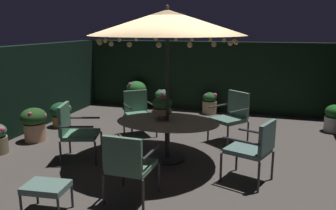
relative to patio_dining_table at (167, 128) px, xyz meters
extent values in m
cube|color=#48413C|center=(-0.01, 0.10, -0.58)|extent=(7.48, 7.97, 0.02)
cube|color=black|center=(-0.01, 3.94, 0.38)|extent=(7.48, 0.30, 1.92)
cube|color=black|center=(-3.60, 0.10, 0.38)|extent=(0.30, 7.97, 1.92)
cylinder|color=#2D2C2E|center=(0.00, 0.00, -0.56)|extent=(0.64, 0.64, 0.03)
cylinder|color=#2D2C2E|center=(0.00, 0.00, -0.24)|extent=(0.09, 0.09, 0.67)
ellipsoid|color=#B3B199|center=(0.00, 0.00, 0.11)|extent=(1.83, 1.32, 0.03)
cylinder|color=#30312F|center=(0.00, 0.00, 0.59)|extent=(0.06, 0.06, 2.32)
cone|color=#D8B27C|center=(0.00, 0.00, 1.81)|extent=(2.63, 2.63, 0.41)
sphere|color=#30312F|center=(0.00, 0.00, 2.06)|extent=(0.07, 0.07, 0.07)
sphere|color=#F9DB8C|center=(1.14, -0.04, 1.50)|extent=(0.07, 0.07, 0.07)
sphere|color=#F9DB8C|center=(1.06, 0.42, 1.50)|extent=(0.07, 0.07, 0.07)
sphere|color=#F9DB8C|center=(0.84, 0.77, 1.50)|extent=(0.07, 0.07, 0.07)
sphere|color=#F9DB8C|center=(0.55, 0.99, 1.50)|extent=(0.07, 0.07, 0.07)
sphere|color=#F9DB8C|center=(0.17, 1.13, 1.50)|extent=(0.07, 0.07, 0.07)
sphere|color=#F9DB8C|center=(-0.16, 1.13, 1.50)|extent=(0.07, 0.07, 0.07)
sphere|color=#F9DB8C|center=(-0.54, 1.01, 1.50)|extent=(0.07, 0.07, 0.07)
sphere|color=#F9DB8C|center=(-0.85, 0.75, 1.50)|extent=(0.07, 0.07, 0.07)
sphere|color=#F9DB8C|center=(-1.06, 0.42, 1.50)|extent=(0.07, 0.07, 0.07)
sphere|color=#F9DB8C|center=(-1.14, 0.01, 1.50)|extent=(0.07, 0.07, 0.07)
sphere|color=#F9DB8C|center=(-1.09, -0.35, 1.50)|extent=(0.07, 0.07, 0.07)
sphere|color=#F9DB8C|center=(-0.85, -0.76, 1.50)|extent=(0.07, 0.07, 0.07)
sphere|color=#F9DB8C|center=(-0.54, -1.00, 1.50)|extent=(0.07, 0.07, 0.07)
sphere|color=#F9DB8C|center=(-0.21, -1.12, 1.50)|extent=(0.07, 0.07, 0.07)
sphere|color=#F9DB8C|center=(0.21, -1.12, 1.50)|extent=(0.07, 0.07, 0.07)
sphere|color=#F9DB8C|center=(0.61, -0.96, 1.50)|extent=(0.07, 0.07, 0.07)
sphere|color=#F9DB8C|center=(0.89, -0.71, 1.50)|extent=(0.07, 0.07, 0.07)
sphere|color=#F9DB8C|center=(1.08, -0.35, 1.50)|extent=(0.07, 0.07, 0.07)
cylinder|color=tan|center=(-0.13, 0.11, 0.18)|extent=(0.15, 0.15, 0.10)
cylinder|color=tan|center=(-0.13, 0.11, 0.28)|extent=(0.34, 0.34, 0.10)
ellipsoid|color=#356A38|center=(-0.13, 0.11, 0.41)|extent=(0.36, 0.36, 0.22)
sphere|color=#DA4E6A|center=(-0.13, 0.11, 0.49)|extent=(0.13, 0.13, 0.13)
cylinder|color=#303130|center=(0.97, 0.81, -0.35)|extent=(0.04, 0.04, 0.45)
cylinder|color=#303130|center=(0.53, 1.15, -0.35)|extent=(0.04, 0.04, 0.45)
cylinder|color=#303130|center=(1.32, 1.26, -0.35)|extent=(0.04, 0.04, 0.45)
cylinder|color=#303130|center=(0.88, 1.60, -0.35)|extent=(0.04, 0.04, 0.45)
cube|color=#4F6F61|center=(0.92, 1.20, -0.09)|extent=(0.77, 0.78, 0.07)
cube|color=#4F6F61|center=(1.09, 1.42, 0.20)|extent=(0.46, 0.37, 0.51)
cylinder|color=#303130|center=(1.14, 1.04, 0.15)|extent=(0.36, 0.46, 0.04)
cylinder|color=#303130|center=(0.70, 1.37, 0.15)|extent=(0.36, 0.46, 0.04)
cylinder|color=#2B3132|center=(-0.57, 1.12, -0.37)|extent=(0.04, 0.04, 0.41)
cylinder|color=#2B3132|center=(-0.99, 0.77, -0.37)|extent=(0.04, 0.04, 0.41)
cylinder|color=#2B3132|center=(-0.95, 1.57, -0.37)|extent=(0.04, 0.04, 0.41)
cylinder|color=#2B3132|center=(-1.37, 1.22, -0.37)|extent=(0.04, 0.04, 0.41)
cube|color=#4A745D|center=(-0.97, 1.17, -0.13)|extent=(0.78, 0.78, 0.07)
cube|color=#4A745D|center=(-1.15, 1.38, 0.14)|extent=(0.44, 0.38, 0.47)
cylinder|color=#2B3132|center=(-0.76, 1.34, 0.09)|extent=(0.39, 0.45, 0.04)
cylinder|color=#2B3132|center=(-1.18, 0.99, 0.09)|extent=(0.39, 0.45, 0.04)
cylinder|color=#2E2C33|center=(-1.26, -0.08, -0.36)|extent=(0.04, 0.04, 0.42)
cylinder|color=#2E2C33|center=(-1.08, -0.64, -0.36)|extent=(0.04, 0.04, 0.42)
cylinder|color=#2E2C33|center=(-1.82, -0.25, -0.36)|extent=(0.04, 0.04, 0.42)
cylinder|color=#2E2C33|center=(-1.65, -0.82, -0.36)|extent=(0.04, 0.04, 0.42)
cube|color=#497A5D|center=(-1.45, -0.45, -0.12)|extent=(0.72, 0.72, 0.07)
cube|color=#497A5D|center=(-1.72, -0.53, 0.17)|extent=(0.22, 0.55, 0.51)
cylinder|color=#2E2C33|center=(-1.54, -0.17, 0.11)|extent=(0.55, 0.20, 0.04)
cylinder|color=#2E2C33|center=(-1.36, -0.73, 0.11)|extent=(0.55, 0.20, 0.04)
cylinder|color=#302C35|center=(-0.32, -1.21, -0.36)|extent=(0.04, 0.04, 0.43)
cylinder|color=#302C35|center=(0.24, -1.23, -0.36)|extent=(0.04, 0.04, 0.43)
cylinder|color=#302C35|center=(-0.34, -1.80, -0.36)|extent=(0.04, 0.04, 0.43)
cylinder|color=#302C35|center=(0.22, -1.82, -0.36)|extent=(0.04, 0.04, 0.43)
cube|color=#547A5D|center=(-0.05, -1.52, -0.11)|extent=(0.57, 0.59, 0.07)
cube|color=#547A5D|center=(-0.06, -1.80, 0.15)|extent=(0.54, 0.08, 0.46)
cylinder|color=#302C35|center=(-0.33, -1.51, 0.12)|extent=(0.05, 0.57, 0.04)
cylinder|color=#302C35|center=(0.23, -1.53, 0.12)|extent=(0.05, 0.57, 0.04)
cylinder|color=#322B31|center=(1.05, -0.67, -0.34)|extent=(0.04, 0.04, 0.46)
cylinder|color=#322B31|center=(1.24, -0.17, -0.34)|extent=(0.04, 0.04, 0.46)
cylinder|color=#322B31|center=(1.61, -0.88, -0.34)|extent=(0.04, 0.04, 0.46)
cylinder|color=#322B31|center=(1.80, -0.38, -0.34)|extent=(0.04, 0.04, 0.46)
cube|color=slate|center=(1.42, -0.53, -0.08)|extent=(0.73, 0.70, 0.07)
cube|color=slate|center=(1.69, -0.62, 0.18)|extent=(0.23, 0.50, 0.45)
cylinder|color=#322B31|center=(1.33, -0.78, 0.14)|extent=(0.55, 0.23, 0.04)
cylinder|color=#322B31|center=(1.52, -0.27, 0.14)|extent=(0.55, 0.23, 0.04)
cylinder|color=#2C2D35|center=(-1.20, -2.05, -0.42)|extent=(0.03, 0.03, 0.31)
cylinder|color=#2C2D35|center=(-0.70, -2.00, -0.42)|extent=(0.03, 0.03, 0.31)
cylinder|color=#2C2D35|center=(-1.16, -2.41, -0.42)|extent=(0.03, 0.03, 0.31)
cylinder|color=#2C2D35|center=(-0.67, -2.36, -0.42)|extent=(0.03, 0.03, 0.31)
cube|color=slate|center=(-0.93, -2.20, -0.22)|extent=(0.57, 0.44, 0.08)
cylinder|color=#AA6B44|center=(-3.00, 1.28, -0.44)|extent=(0.42, 0.42, 0.26)
ellipsoid|color=#184427|center=(-3.00, 1.28, -0.17)|extent=(0.50, 0.50, 0.35)
sphere|color=#DD5B78|center=(-2.79, 1.30, -0.10)|extent=(0.09, 0.09, 0.09)
sphere|color=#DF547A|center=(-2.98, 1.41, -0.14)|extent=(0.07, 0.07, 0.07)
sphere|color=#E05177|center=(-3.09, 1.36, -0.13)|extent=(0.07, 0.07, 0.07)
sphere|color=#EC4D65|center=(-3.13, 1.18, -0.10)|extent=(0.07, 0.07, 0.07)
sphere|color=#DB4E77|center=(-2.97, 1.14, -0.11)|extent=(0.11, 0.11, 0.11)
cylinder|color=tan|center=(-2.92, 0.19, -0.39)|extent=(0.42, 0.42, 0.37)
ellipsoid|color=#21451C|center=(-2.92, 0.19, -0.06)|extent=(0.52, 0.52, 0.37)
sphere|color=#D24B7B|center=(-2.71, 0.25, -0.04)|extent=(0.10, 0.10, 0.10)
sphere|color=#D86079|center=(-2.89, 0.40, 0.01)|extent=(0.08, 0.08, 0.08)
sphere|color=#D44B6C|center=(-3.06, 0.32, -0.05)|extent=(0.09, 0.09, 0.09)
sphere|color=#E95273|center=(-3.08, 0.12, 0.00)|extent=(0.07, 0.07, 0.07)
sphere|color=#DD4569|center=(-2.85, 0.00, 0.06)|extent=(0.07, 0.07, 0.07)
cylinder|color=tan|center=(-1.17, 3.37, -0.38)|extent=(0.35, 0.35, 0.38)
ellipsoid|color=#2A5E34|center=(-1.17, 3.37, -0.09)|extent=(0.37, 0.37, 0.26)
sphere|color=#AA4486|center=(-1.07, 3.35, -0.09)|extent=(0.07, 0.07, 0.07)
sphere|color=#B3328B|center=(-1.14, 3.48, 0.00)|extent=(0.08, 0.08, 0.08)
sphere|color=#BC338B|center=(-1.24, 3.41, -0.01)|extent=(0.09, 0.09, 0.09)
sphere|color=#B84689|center=(-1.25, 3.29, -0.09)|extent=(0.07, 0.07, 0.07)
sphere|color=#AD3B7B|center=(-1.11, 3.24, -0.04)|extent=(0.10, 0.10, 0.10)
cylinder|color=tan|center=(0.15, 3.51, -0.40)|extent=(0.39, 0.39, 0.35)
ellipsoid|color=#1E4C1F|center=(0.15, 3.51, -0.13)|extent=(0.37, 0.37, 0.26)
sphere|color=#BD4684|center=(0.30, 3.48, -0.05)|extent=(0.10, 0.10, 0.10)
sphere|color=#B22A88|center=(0.10, 3.61, -0.05)|extent=(0.11, 0.11, 0.11)
sphere|color=#B43287|center=(0.07, 3.42, -0.07)|extent=(0.09, 0.09, 0.09)
cylinder|color=beige|center=(3.13, 2.67, -0.41)|extent=(0.44, 0.44, 0.34)
ellipsoid|color=#1A551C|center=(3.13, 2.67, -0.12)|extent=(0.44, 0.44, 0.31)
sphere|color=#B74775|center=(3.07, 2.82, -0.12)|extent=(0.06, 0.06, 0.06)
sphere|color=#AE3186|center=(3.02, 2.65, -0.09)|extent=(0.06, 0.06, 0.06)
sphere|color=#BE317A|center=(3.07, 2.56, -0.11)|extent=(0.08, 0.08, 0.08)
sphere|color=#EB4674|center=(-2.97, -0.64, -0.10)|extent=(0.11, 0.11, 0.11)
sphere|color=#EF4C6A|center=(-3.14, -0.51, -0.12)|extent=(0.07, 0.07, 0.07)
cylinder|color=#AC694C|center=(-1.99, 3.60, -0.37)|extent=(0.48, 0.48, 0.41)
ellipsoid|color=#276029|center=(-1.99, 3.60, 0.00)|extent=(0.60, 0.60, 0.42)
sphere|color=#B43B89|center=(-1.83, 3.64, 0.04)|extent=(0.07, 0.07, 0.07)
sphere|color=#B73682|center=(-1.87, 3.75, 0.10)|extent=(0.06, 0.06, 0.06)
sphere|color=#AE2B7B|center=(-2.04, 3.74, 0.15)|extent=(0.07, 0.07, 0.07)
sphere|color=#AC2F8C|center=(-2.19, 3.61, 0.05)|extent=(0.10, 0.10, 0.10)
sphere|color=#AD3B75|center=(-2.13, 3.39, 0.15)|extent=(0.09, 0.09, 0.09)
sphere|color=#C14386|center=(-1.88, 3.46, 0.10)|extent=(0.11, 0.11, 0.11)
camera|label=1|loc=(1.68, -5.62, 1.75)|focal=37.17mm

